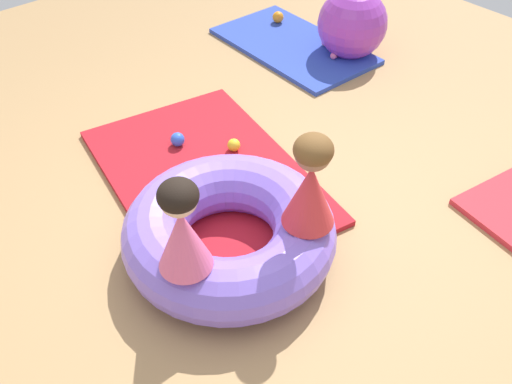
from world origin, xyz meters
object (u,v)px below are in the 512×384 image
(play_ball_pink_second, at_px, (334,56))
(exercise_ball_large, at_px, (352,24))
(play_ball_pink, at_px, (325,42))
(inflatable_cushion, at_px, (229,232))
(child_in_pink, at_px, (182,227))
(play_ball_yellow, at_px, (234,145))
(play_ball_green, at_px, (156,204))
(play_ball_orange, at_px, (278,17))
(play_ball_teal, at_px, (207,174))
(play_ball_blue, at_px, (178,139))
(child_in_red, at_px, (311,182))

(play_ball_pink_second, distance_m, exercise_ball_large, 0.31)
(play_ball_pink, bearing_deg, inflatable_cushion, -58.59)
(child_in_pink, height_order, play_ball_yellow, child_in_pink)
(play_ball_green, bearing_deg, play_ball_pink_second, 104.52)
(inflatable_cushion, relative_size, play_ball_orange, 11.28)
(play_ball_teal, bearing_deg, play_ball_blue, 171.10)
(child_in_red, xyz_separation_m, play_ball_teal, (-0.93, 0.02, -0.55))
(play_ball_green, xyz_separation_m, play_ball_orange, (-1.42, 2.34, 0.01))
(play_ball_teal, relative_size, play_ball_orange, 0.70)
(play_ball_green, bearing_deg, inflatable_cushion, 13.39)
(play_ball_orange, bearing_deg, play_ball_pink, -0.34)
(play_ball_yellow, bearing_deg, play_ball_orange, 128.45)
(child_in_pink, height_order, play_ball_pink, child_in_pink)
(child_in_pink, xyz_separation_m, play_ball_pink, (-1.51, 2.61, -0.54))
(play_ball_teal, distance_m, play_ball_pink_second, 1.88)
(child_in_pink, relative_size, play_ball_yellow, 5.86)
(child_in_red, bearing_deg, play_ball_orange, -101.82)
(inflatable_cushion, relative_size, exercise_ball_large, 2.02)
(child_in_red, bearing_deg, play_ball_teal, -63.16)
(play_ball_pink_second, bearing_deg, play_ball_blue, -86.01)
(child_in_red, xyz_separation_m, play_ball_orange, (-2.32, 1.95, -0.53))
(child_in_pink, distance_m, play_ball_pink_second, 2.86)
(child_in_red, xyz_separation_m, play_ball_green, (-0.90, -0.40, -0.54))
(play_ball_teal, relative_size, exercise_ball_large, 0.12)
(play_ball_pink, xyz_separation_m, play_ball_pink_second, (0.22, -0.12, -0.00))
(play_ball_green, relative_size, exercise_ball_large, 0.14)
(play_ball_blue, distance_m, exercise_ball_large, 1.96)
(play_ball_pink, bearing_deg, child_in_red, -48.99)
(child_in_pink, relative_size, exercise_ball_large, 0.88)
(child_in_pink, height_order, play_ball_orange, child_in_pink)
(play_ball_yellow, xyz_separation_m, play_ball_pink_second, (-0.43, 1.48, -0.02))
(play_ball_pink, height_order, play_ball_green, play_ball_green)
(child_in_red, height_order, play_ball_teal, child_in_red)
(child_in_red, distance_m, play_ball_pink, 2.64)
(inflatable_cushion, distance_m, child_in_red, 0.62)
(inflatable_cushion, xyz_separation_m, play_ball_blue, (-1.01, 0.35, -0.09))
(child_in_pink, xyz_separation_m, play_ball_yellow, (-0.87, 1.01, -0.53))
(play_ball_yellow, xyz_separation_m, play_ball_orange, (-1.27, 1.60, 0.01))
(play_ball_pink, distance_m, play_ball_green, 2.47)
(play_ball_teal, bearing_deg, play_ball_green, -86.15)
(child_in_red, distance_m, play_ball_teal, 1.08)
(play_ball_pink, distance_m, play_ball_yellow, 1.72)
(play_ball_orange, xyz_separation_m, exercise_ball_large, (0.84, 0.08, 0.21))
(play_ball_teal, bearing_deg, play_ball_pink_second, 106.88)
(play_ball_yellow, height_order, play_ball_blue, play_ball_blue)
(child_in_pink, relative_size, play_ball_pink_second, 8.79)
(play_ball_orange, bearing_deg, child_in_pink, -50.68)
(inflatable_cushion, xyz_separation_m, child_in_red, (0.34, 0.26, 0.45))
(play_ball_blue, height_order, exercise_ball_large, exercise_ball_large)
(play_ball_orange, bearing_deg, inflatable_cushion, -48.25)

